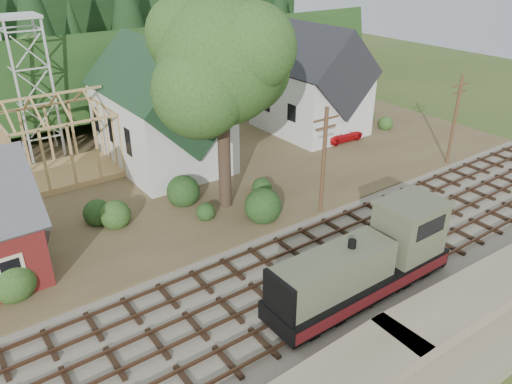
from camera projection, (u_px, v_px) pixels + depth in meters
ground at (291, 285)px, 28.59m from camera, size 140.00×140.00×0.00m
embankment at (412, 379)px, 22.44m from camera, size 64.00×5.00×1.60m
railroad_bed at (291, 284)px, 28.56m from camera, size 64.00×11.00×0.16m
village_flat at (154, 176)px, 41.55m from camera, size 64.00×26.00×0.30m
hillside at (65, 109)px, 58.99m from camera, size 70.00×28.96×12.74m
ridge at (30, 82)px, 70.57m from camera, size 80.00×20.00×12.00m
church at (161, 109)px, 41.57m from camera, size 8.40×15.17×13.00m
farmhouse at (310, 86)px, 49.63m from camera, size 8.40×10.80×10.60m
timber_frame at (59, 143)px, 39.90m from camera, size 8.20×6.20×6.99m
lattice_tower at (23, 45)px, 41.22m from camera, size 3.20×3.20×12.12m
big_tree at (223, 69)px, 32.46m from camera, size 10.90×8.40×14.70m
telegraph_pole_near at (324, 160)px, 34.14m from camera, size 2.20×0.28×8.00m
telegraph_pole_far at (455, 120)px, 42.02m from camera, size 2.20×0.28×8.00m
locomotive at (368, 263)px, 26.97m from camera, size 11.58×2.90×4.64m
car_blue at (4, 247)px, 30.46m from camera, size 2.35×3.82×1.21m
car_red at (342, 134)px, 48.52m from camera, size 4.56×2.23×1.25m
patio_set at (23, 254)px, 27.49m from camera, size 2.02×2.02×2.25m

